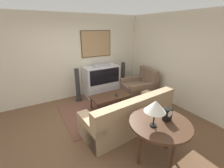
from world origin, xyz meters
name	(u,v)px	position (x,y,z in m)	size (l,w,h in m)	color
ground_plane	(99,129)	(0.00, 0.00, 0.00)	(12.00, 12.00, 0.00)	brown
wall_back	(69,58)	(0.02, 2.13, 1.36)	(12.00, 0.10, 2.70)	beige
wall_right	(179,62)	(2.63, 0.00, 1.35)	(0.06, 12.00, 2.70)	beige
area_rug	(107,109)	(0.62, 0.73, 0.01)	(2.53, 1.73, 0.01)	brown
tv	(101,80)	(0.96, 1.76, 0.53)	(1.19, 0.59, 1.13)	silver
couch	(129,116)	(0.67, -0.30, 0.31)	(2.26, 1.02, 0.88)	tan
armchair	(139,88)	(2.00, 0.96, 0.31)	(1.12, 1.07, 0.98)	brown
coffee_table	(111,97)	(0.72, 0.69, 0.39)	(1.12, 0.58, 0.43)	#472D1E
console_table	(160,126)	(0.56, -1.29, 0.71)	(1.04, 1.04, 0.78)	#472D1E
table_lamp	(155,106)	(0.38, -1.30, 1.14)	(0.34, 0.34, 0.46)	black
mantel_clock	(168,114)	(0.70, -1.30, 0.89)	(0.14, 0.10, 0.22)	black
remote	(116,95)	(0.86, 0.60, 0.44)	(0.09, 0.17, 0.02)	black
speaker_tower_left	(78,86)	(0.09, 1.70, 0.52)	(0.24, 0.24, 1.09)	black
speaker_tower_right	(123,77)	(1.84, 1.70, 0.52)	(0.24, 0.24, 1.09)	black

